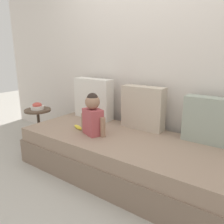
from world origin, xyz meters
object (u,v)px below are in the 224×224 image
at_px(side_table, 38,117).
at_px(fruit_bowl, 37,106).
at_px(throw_pillow_left, 94,99).
at_px(throw_pillow_right, 212,121).
at_px(throw_pillow_center, 143,108).
at_px(toddler, 93,115).
at_px(couch, 125,157).
at_px(banana, 78,127).

relative_size(side_table, fruit_bowl, 2.69).
bearing_deg(throw_pillow_left, throw_pillow_right, 0.00).
bearing_deg(throw_pillow_center, toddler, -125.20).
bearing_deg(throw_pillow_right, toddler, -155.91).
relative_size(couch, fruit_bowl, 12.85).
height_order(throw_pillow_left, side_table, throw_pillow_left).
bearing_deg(banana, side_table, 171.81).
distance_m(throw_pillow_center, throw_pillow_right, 0.74).
height_order(couch, throw_pillow_center, throw_pillow_center).
relative_size(couch, toddler, 5.27).
bearing_deg(throw_pillow_left, toddler, -50.45).
bearing_deg(toddler, throw_pillow_center, 54.80).
height_order(throw_pillow_right, banana, throw_pillow_right).
xyz_separation_m(throw_pillow_left, throw_pillow_center, (0.74, 0.00, -0.02)).
height_order(toddler, banana, toddler).
bearing_deg(side_table, throw_pillow_center, 12.00).
bearing_deg(toddler, side_table, 172.34).
xyz_separation_m(banana, fruit_bowl, (-0.93, 0.13, 0.09)).
bearing_deg(throw_pillow_right, banana, -160.99).
distance_m(throw_pillow_left, toddler, 0.63).
bearing_deg(fruit_bowl, throw_pillow_left, 22.44).
distance_m(toddler, side_table, 1.23).
bearing_deg(banana, toddler, -5.65).
xyz_separation_m(throw_pillow_right, banana, (-1.33, -0.46, -0.21)).
relative_size(couch, banana, 14.06).
xyz_separation_m(throw_pillow_center, banana, (-0.59, -0.46, -0.23)).
relative_size(throw_pillow_right, fruit_bowl, 2.80).
distance_m(throw_pillow_right, banana, 1.42).
bearing_deg(throw_pillow_left, banana, -71.98).
bearing_deg(fruit_bowl, toddler, -7.66).
relative_size(throw_pillow_right, banana, 3.06).
xyz_separation_m(throw_pillow_left, side_table, (-0.79, -0.32, -0.31)).
height_order(toddler, side_table, toddler).
xyz_separation_m(throw_pillow_left, banana, (0.15, -0.46, -0.24)).
bearing_deg(banana, throw_pillow_left, 108.02).
bearing_deg(banana, throw_pillow_center, 37.81).
height_order(throw_pillow_left, fruit_bowl, throw_pillow_left).
bearing_deg(banana, throw_pillow_right, 19.01).
xyz_separation_m(throw_pillow_right, toddler, (-1.08, -0.48, -0.01)).
xyz_separation_m(throw_pillow_center, side_table, (-1.53, -0.32, -0.30)).
height_order(couch, toddler, toddler).
bearing_deg(throw_pillow_center, banana, -142.19).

